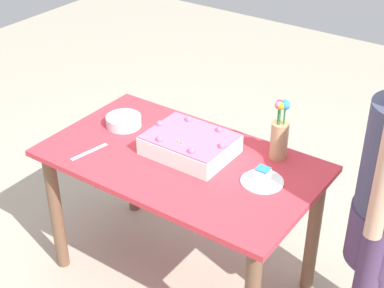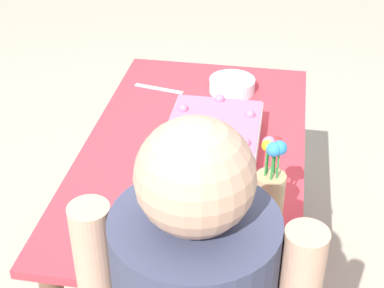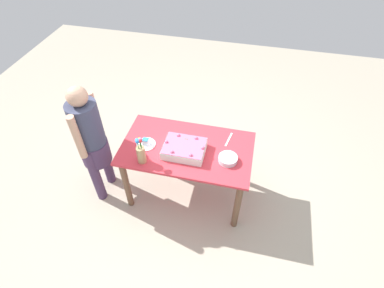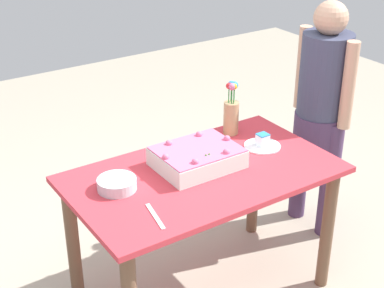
{
  "view_description": "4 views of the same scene",
  "coord_description": "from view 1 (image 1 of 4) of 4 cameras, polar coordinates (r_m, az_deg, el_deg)",
  "views": [
    {
      "loc": [
        1.45,
        -1.97,
        2.35
      ],
      "look_at": [
        0.05,
        0.03,
        0.86
      ],
      "focal_mm": 55.0,
      "sensor_mm": 36.0,
      "label": 1
    },
    {
      "loc": [
        1.73,
        0.29,
        1.95
      ],
      "look_at": [
        0.06,
        0.0,
        0.83
      ],
      "focal_mm": 55.0,
      "sensor_mm": 36.0,
      "label": 2
    },
    {
      "loc": [
        -0.55,
        2.11,
        3.02
      ],
      "look_at": [
        -0.07,
        0.07,
        0.91
      ],
      "focal_mm": 28.0,
      "sensor_mm": 36.0,
      "label": 3
    },
    {
      "loc": [
        -1.49,
        -2.14,
        2.24
      ],
      "look_at": [
        -0.01,
        0.09,
        0.9
      ],
      "focal_mm": 55.0,
      "sensor_mm": 36.0,
      "label": 4
    }
  ],
  "objects": [
    {
      "name": "flower_vase",
      "position": [
        2.88,
        8.5,
        0.92
      ],
      "size": [
        0.09,
        0.09,
        0.31
      ],
      "color": "tan",
      "rests_on": "dining_table"
    },
    {
      "name": "ground_plane",
      "position": [
        3.39,
        -0.97,
        -12.51
      ],
      "size": [
        8.0,
        8.0,
        0.0
      ],
      "primitive_type": "plane",
      "color": "#AEA490"
    },
    {
      "name": "fruit_bowl",
      "position": [
        3.19,
        -6.64,
        2.22
      ],
      "size": [
        0.19,
        0.19,
        0.06
      ],
      "primitive_type": "cylinder",
      "color": "silver",
      "rests_on": "dining_table"
    },
    {
      "name": "sheet_cake",
      "position": [
        2.92,
        -0.21,
        -0.0
      ],
      "size": [
        0.42,
        0.32,
        0.12
      ],
      "color": "white",
      "rests_on": "dining_table"
    },
    {
      "name": "dining_table",
      "position": [
        2.98,
        -1.08,
        -3.59
      ],
      "size": [
        1.37,
        0.79,
        0.78
      ],
      "color": "#CD3440",
      "rests_on": "ground_plane"
    },
    {
      "name": "cake_knife",
      "position": [
        3.0,
        -9.94,
        -0.75
      ],
      "size": [
        0.06,
        0.22,
        0.0
      ],
      "primitive_type": "cube",
      "rotation": [
        0.0,
        0.0,
        4.53
      ],
      "color": "silver",
      "rests_on": "dining_table"
    },
    {
      "name": "serving_plate_with_slice",
      "position": [
        2.75,
        6.83,
        -3.34
      ],
      "size": [
        0.2,
        0.2,
        0.08
      ],
      "color": "white",
      "rests_on": "dining_table"
    }
  ]
}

